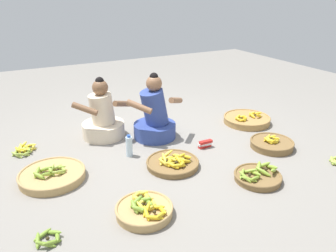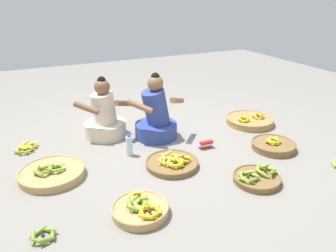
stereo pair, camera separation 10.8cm
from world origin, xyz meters
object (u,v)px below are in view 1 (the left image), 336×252
banana_basket_near_vendor (52,175)px  water_bottle (129,146)px  vendor_woman_behind (103,118)px  banana_basket_mid_right (258,176)px  loose_bananas_back_center (48,238)px  banana_basket_front_center (272,143)px  loose_bananas_back_left (24,150)px  packet_carton_stack (205,144)px  banana_basket_front_left (173,163)px  banana_basket_front_right (144,209)px  banana_basket_mid_left (247,119)px  vendor_woman_front (155,117)px

banana_basket_near_vendor → water_bottle: water_bottle is taller
vendor_woman_behind → banana_basket_mid_right: vendor_woman_behind is taller
banana_basket_mid_right → loose_bananas_back_center: banana_basket_mid_right is taller
banana_basket_front_center → loose_bananas_back_left: bearing=155.0°
banana_basket_mid_right → water_bottle: (-0.93, 1.04, 0.08)m
banana_basket_mid_right → packet_carton_stack: banana_basket_mid_right is taller
banana_basket_front_left → banana_basket_mid_right: 0.86m
banana_basket_front_left → banana_basket_front_right: 0.83m
banana_basket_mid_left → packet_carton_stack: 1.01m
banana_basket_mid_left → packet_carton_stack: bearing=-158.0°
banana_basket_front_left → loose_bananas_back_left: banana_basket_front_left is taller
banana_basket_mid_right → banana_basket_front_left: bearing=134.9°
loose_bananas_back_left → loose_bananas_back_center: (0.02, -1.62, -0.00)m
vendor_woman_front → vendor_woman_behind: 0.64m
vendor_woman_front → water_bottle: size_ratio=3.23×
banana_basket_mid_right → vendor_woman_behind: bearing=121.4°
banana_basket_mid_right → banana_basket_mid_left: size_ratio=0.72×
loose_bananas_back_center → water_bottle: bearing=43.9°
banana_basket_front_center → loose_bananas_back_left: (-2.58, 1.21, -0.02)m
banana_basket_front_center → vendor_woman_front: bearing=140.8°
loose_bananas_back_left → packet_carton_stack: size_ratio=1.93×
banana_basket_near_vendor → loose_bananas_back_center: banana_basket_near_vendor is taller
vendor_woman_front → banana_basket_front_left: size_ratio=1.48×
banana_basket_front_left → packet_carton_stack: banana_basket_front_left is taller
vendor_woman_behind → packet_carton_stack: 1.29m
vendor_woman_behind → banana_basket_near_vendor: size_ratio=1.20×
vendor_woman_behind → loose_bananas_back_center: size_ratio=3.47×
banana_basket_front_right → banana_basket_mid_left: 2.37m
loose_bananas_back_left → water_bottle: water_bottle is taller
banana_basket_near_vendor → banana_basket_mid_left: banana_basket_mid_left is taller
banana_basket_front_right → loose_bananas_back_left: bearing=115.0°
banana_basket_front_center → vendor_woman_behind: bearing=143.9°
banana_basket_mid_left → packet_carton_stack: size_ratio=3.77×
banana_basket_near_vendor → banana_basket_mid_right: banana_basket_near_vendor is taller
banana_basket_front_right → vendor_woman_front: bearing=61.6°
vendor_woman_behind → loose_bananas_back_left: (-0.94, 0.00, -0.21)m
banana_basket_mid_left → water_bottle: bearing=-174.7°
banana_basket_front_center → banana_basket_front_right: bearing=-166.0°
banana_basket_front_left → packet_carton_stack: (0.54, 0.22, 0.00)m
loose_bananas_back_center → packet_carton_stack: (1.87, 0.77, 0.02)m
vendor_woman_behind → banana_basket_front_center: (1.65, -1.20, -0.19)m
vendor_woman_behind → banana_basket_near_vendor: bearing=-135.0°
banana_basket_front_center → packet_carton_stack: bearing=152.9°
banana_basket_mid_left → banana_basket_front_center: bearing=-108.1°
water_bottle → banana_basket_mid_right: bearing=-48.2°
banana_basket_front_center → banana_basket_mid_right: (-0.63, -0.47, -0.01)m
banana_basket_near_vendor → loose_bananas_back_left: size_ratio=1.96×
banana_basket_front_right → banana_basket_front_center: bearing=14.0°
vendor_woman_behind → loose_bananas_back_left: 0.96m
banana_basket_mid_left → vendor_woman_behind: bearing=166.0°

